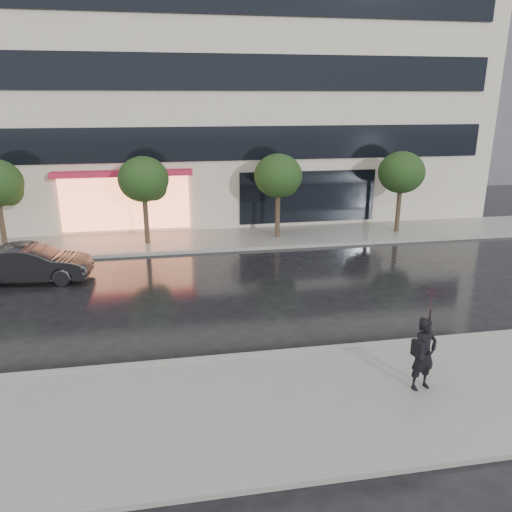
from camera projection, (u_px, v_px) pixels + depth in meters
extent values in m
plane|color=black|center=(249.00, 341.00, 13.68)|extent=(120.00, 120.00, 0.00)
cube|color=slate|center=(273.00, 408.00, 10.61)|extent=(60.00, 4.50, 0.12)
cube|color=slate|center=(213.00, 239.00, 23.28)|extent=(60.00, 3.50, 0.12)
cube|color=gray|center=(255.00, 356.00, 12.72)|extent=(60.00, 0.25, 0.14)
cube|color=gray|center=(217.00, 250.00, 21.64)|extent=(60.00, 0.25, 0.14)
cube|color=beige|center=(196.00, 49.00, 27.86)|extent=(30.00, 12.00, 18.00)
cube|color=black|center=(208.00, 144.00, 23.59)|extent=(28.00, 0.12, 1.60)
cube|color=black|center=(206.00, 72.00, 22.62)|extent=(28.00, 0.12, 1.60)
cube|color=#FF8C59|center=(125.00, 203.00, 23.72)|extent=(6.00, 0.10, 2.60)
cube|color=#B81C3C|center=(122.00, 173.00, 22.97)|extent=(6.40, 0.70, 0.25)
cube|color=black|center=(308.00, 197.00, 25.24)|extent=(7.00, 0.10, 2.60)
cube|color=#4C4C54|center=(500.00, 78.00, 41.88)|extent=(12.00, 12.00, 16.00)
cylinder|color=#33261C|center=(3.00, 228.00, 21.23)|extent=(0.22, 0.22, 2.20)
sphere|color=black|center=(9.00, 192.00, 21.03)|extent=(1.20, 1.20, 1.20)
cylinder|color=#33261C|center=(146.00, 222.00, 22.23)|extent=(0.22, 0.22, 2.20)
ellipsoid|color=black|center=(143.00, 179.00, 21.66)|extent=(2.20, 2.20, 1.98)
sphere|color=black|center=(153.00, 187.00, 22.04)|extent=(1.20, 1.20, 1.20)
cylinder|color=#33261C|center=(278.00, 216.00, 23.23)|extent=(0.22, 0.22, 2.20)
ellipsoid|color=black|center=(278.00, 176.00, 22.66)|extent=(2.20, 2.20, 1.98)
sphere|color=black|center=(286.00, 183.00, 23.04)|extent=(1.20, 1.20, 1.20)
cylinder|color=#33261C|center=(398.00, 212.00, 24.23)|extent=(0.22, 0.22, 2.20)
ellipsoid|color=black|center=(401.00, 172.00, 23.66)|extent=(2.20, 2.20, 1.98)
sphere|color=black|center=(407.00, 180.00, 24.04)|extent=(1.20, 1.20, 1.20)
imported|color=black|center=(31.00, 264.00, 17.95)|extent=(4.18, 1.70, 1.35)
imported|color=black|center=(424.00, 354.00, 11.00)|extent=(0.70, 0.54, 1.70)
imported|color=#36091B|center=(431.00, 307.00, 10.69)|extent=(1.16, 1.18, 0.88)
cylinder|color=black|center=(429.00, 328.00, 10.84)|extent=(0.02, 0.02, 0.85)
cube|color=black|center=(418.00, 349.00, 10.80)|extent=(0.19, 0.33, 0.36)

